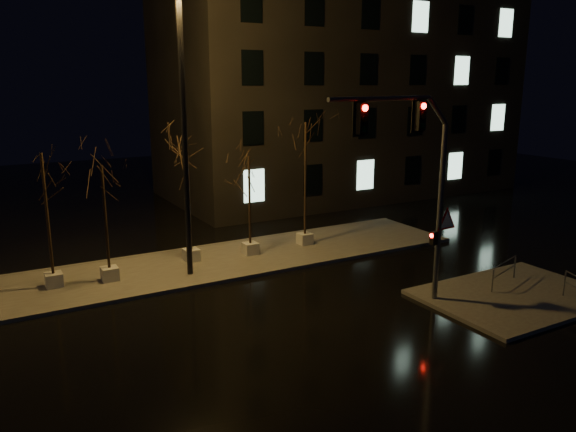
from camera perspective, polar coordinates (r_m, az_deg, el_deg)
ground at (r=21.12m, az=1.25°, el=-8.93°), size 90.00×90.00×0.00m
median at (r=26.11m, az=-5.51°, el=-4.37°), size 22.00×5.00×0.15m
sidewalk_corner at (r=23.37m, az=22.07°, el=-7.51°), size 7.00×5.00×0.15m
building at (r=42.25m, az=5.25°, el=12.67°), size 25.00×12.00×15.00m
tree_0 at (r=23.24m, az=-23.54°, el=3.03°), size 1.80×1.80×5.45m
tree_1 at (r=23.27m, az=-18.24°, el=2.34°), size 1.80×1.80×4.84m
tree_2 at (r=24.97m, az=-10.12°, el=4.15°), size 1.80×1.80×5.20m
tree_3 at (r=25.70m, az=-3.96°, el=3.84°), size 1.80×1.80×4.76m
tree_4 at (r=27.16m, az=1.79°, el=6.68°), size 1.80×1.80×6.18m
traffic_signal_mast at (r=19.81m, az=13.16°, el=4.42°), size 6.10×0.61×7.46m
streetlight_main at (r=22.89m, az=-10.57°, el=10.02°), size 2.80×1.24×11.45m
guard_rail_a at (r=24.00m, az=21.14°, el=-5.09°), size 2.14×0.73×0.97m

